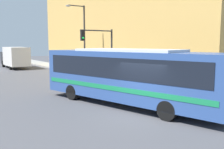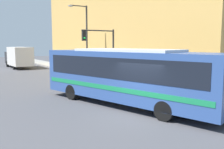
{
  "view_description": "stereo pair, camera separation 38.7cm",
  "coord_description": "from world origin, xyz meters",
  "px_view_note": "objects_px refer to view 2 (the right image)",
  "views": [
    {
      "loc": [
        -7.71,
        -8.68,
        3.41
      ],
      "look_at": [
        1.66,
        5.06,
        1.35
      ],
      "focal_mm": 40.0,
      "sensor_mm": 36.0,
      "label": 1
    },
    {
      "loc": [
        -7.39,
        -8.9,
        3.41
      ],
      "look_at": [
        1.66,
        5.06,
        1.35
      ],
      "focal_mm": 40.0,
      "sensor_mm": 36.0,
      "label": 2
    }
  ],
  "objects_px": {
    "fire_hydrant": "(161,85)",
    "pedestrian_near_corner": "(113,67)",
    "city_bus": "(126,73)",
    "delivery_truck": "(19,57)",
    "traffic_light_pole": "(102,45)",
    "parking_meter": "(122,70)",
    "street_lamp": "(85,34)"
  },
  "relations": [
    {
      "from": "delivery_truck",
      "to": "fire_hydrant",
      "type": "bearing_deg",
      "value": -79.46
    },
    {
      "from": "delivery_truck",
      "to": "fire_hydrant",
      "type": "xyz_separation_m",
      "value": [
        4.43,
        -23.81,
        -1.1
      ]
    },
    {
      "from": "city_bus",
      "to": "fire_hydrant",
      "type": "distance_m",
      "value": 4.98
    },
    {
      "from": "fire_hydrant",
      "to": "traffic_light_pole",
      "type": "bearing_deg",
      "value": 99.38
    },
    {
      "from": "city_bus",
      "to": "delivery_truck",
      "type": "xyz_separation_m",
      "value": [
        0.01,
        25.66,
        -0.19
      ]
    },
    {
      "from": "delivery_truck",
      "to": "street_lamp",
      "type": "height_order",
      "value": "street_lamp"
    },
    {
      "from": "parking_meter",
      "to": "city_bus",
      "type": "bearing_deg",
      "value": -123.43
    },
    {
      "from": "traffic_light_pole",
      "to": "pedestrian_near_corner",
      "type": "xyz_separation_m",
      "value": [
        2.28,
        1.72,
        -2.21
      ]
    },
    {
      "from": "pedestrian_near_corner",
      "to": "traffic_light_pole",
      "type": "bearing_deg",
      "value": -142.99
    },
    {
      "from": "city_bus",
      "to": "street_lamp",
      "type": "relative_size",
      "value": 1.54
    },
    {
      "from": "pedestrian_near_corner",
      "to": "parking_meter",
      "type": "bearing_deg",
      "value": -110.12
    },
    {
      "from": "delivery_truck",
      "to": "parking_meter",
      "type": "xyz_separation_m",
      "value": [
        4.43,
        -18.93,
        -0.52
      ]
    },
    {
      "from": "city_bus",
      "to": "street_lamp",
      "type": "height_order",
      "value": "street_lamp"
    },
    {
      "from": "fire_hydrant",
      "to": "traffic_light_pole",
      "type": "height_order",
      "value": "traffic_light_pole"
    },
    {
      "from": "delivery_truck",
      "to": "parking_meter",
      "type": "distance_m",
      "value": 19.45
    },
    {
      "from": "delivery_truck",
      "to": "parking_meter",
      "type": "bearing_deg",
      "value": -76.83
    },
    {
      "from": "fire_hydrant",
      "to": "street_lamp",
      "type": "height_order",
      "value": "street_lamp"
    },
    {
      "from": "delivery_truck",
      "to": "traffic_light_pole",
      "type": "relative_size",
      "value": 1.7
    },
    {
      "from": "traffic_light_pole",
      "to": "street_lamp",
      "type": "bearing_deg",
      "value": 79.13
    },
    {
      "from": "street_lamp",
      "to": "pedestrian_near_corner",
      "type": "distance_m",
      "value": 5.18
    },
    {
      "from": "street_lamp",
      "to": "pedestrian_near_corner",
      "type": "bearing_deg",
      "value": -71.78
    },
    {
      "from": "parking_meter",
      "to": "street_lamp",
      "type": "distance_m",
      "value": 7.82
    },
    {
      "from": "street_lamp",
      "to": "pedestrian_near_corner",
      "type": "xyz_separation_m",
      "value": [
        1.23,
        -3.74,
        -3.36
      ]
    },
    {
      "from": "city_bus",
      "to": "parking_meter",
      "type": "bearing_deg",
      "value": 41.67
    },
    {
      "from": "street_lamp",
      "to": "pedestrian_near_corner",
      "type": "height_order",
      "value": "street_lamp"
    },
    {
      "from": "fire_hydrant",
      "to": "city_bus",
      "type": "bearing_deg",
      "value": -157.37
    },
    {
      "from": "delivery_truck",
      "to": "parking_meter",
      "type": "relative_size",
      "value": 5.66
    },
    {
      "from": "fire_hydrant",
      "to": "parking_meter",
      "type": "height_order",
      "value": "parking_meter"
    },
    {
      "from": "fire_hydrant",
      "to": "pedestrian_near_corner",
      "type": "distance_m",
      "value": 8.29
    },
    {
      "from": "fire_hydrant",
      "to": "traffic_light_pole",
      "type": "xyz_separation_m",
      "value": [
        -1.07,
        6.46,
        2.82
      ]
    },
    {
      "from": "fire_hydrant",
      "to": "pedestrian_near_corner",
      "type": "height_order",
      "value": "pedestrian_near_corner"
    },
    {
      "from": "fire_hydrant",
      "to": "street_lamp",
      "type": "bearing_deg",
      "value": 90.1
    }
  ]
}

